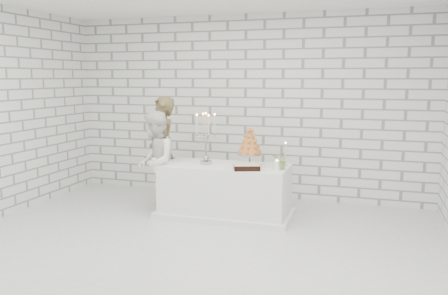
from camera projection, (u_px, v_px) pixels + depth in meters
ground at (190, 246)px, 5.50m from camera, size 6.00×5.00×0.01m
wall_back at (245, 107)px, 7.63m from camera, size 6.00×0.01×3.00m
wall_front at (41, 156)px, 2.91m from camera, size 6.00×0.01×3.00m
cake_table at (225, 191)px, 6.63m from camera, size 1.80×0.80×0.75m
groom at (163, 152)px, 7.08m from camera, size 0.66×0.74×1.70m
bride at (155, 163)px, 6.75m from camera, size 0.76×0.86×1.50m
candelabra at (206, 138)px, 6.59m from camera, size 0.34×0.34×0.75m
croquembouche at (250, 146)px, 6.48m from camera, size 0.38×0.38×0.55m
chocolate_cake at (247, 167)px, 6.23m from camera, size 0.41×0.35×0.08m
pillar_candle at (277, 165)px, 6.23m from camera, size 0.09×0.09×0.12m
extra_taper at (285, 155)px, 6.47m from camera, size 0.07×0.07×0.32m
flowers at (281, 160)px, 6.25m from camera, size 0.28×0.26×0.25m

